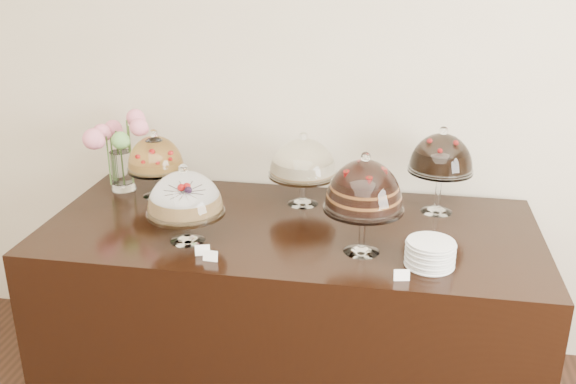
% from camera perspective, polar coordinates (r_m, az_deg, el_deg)
% --- Properties ---
extents(wall_back, '(5.00, 0.04, 3.00)m').
position_cam_1_polar(wall_back, '(3.20, 5.64, 10.67)').
color(wall_back, beige).
rests_on(wall_back, ground).
extents(display_counter, '(2.20, 1.00, 0.90)m').
position_cam_1_polar(display_counter, '(3.10, 0.16, -10.59)').
color(display_counter, black).
rests_on(display_counter, ground).
extents(cake_stand_sugar_sponge, '(0.33, 0.33, 0.34)m').
position_cam_1_polar(cake_stand_sugar_sponge, '(2.69, -9.15, -0.38)').
color(cake_stand_sugar_sponge, white).
rests_on(cake_stand_sugar_sponge, display_counter).
extents(cake_stand_choco_layer, '(0.32, 0.32, 0.43)m').
position_cam_1_polar(cake_stand_choco_layer, '(2.55, 6.78, 0.29)').
color(cake_stand_choco_layer, white).
rests_on(cake_stand_choco_layer, display_counter).
extents(cake_stand_cheesecake, '(0.33, 0.33, 0.36)m').
position_cam_1_polar(cake_stand_cheesecake, '(3.04, 1.35, 2.81)').
color(cake_stand_cheesecake, white).
rests_on(cake_stand_cheesecake, display_counter).
extents(cake_stand_dark_choco, '(0.30, 0.30, 0.41)m').
position_cam_1_polar(cake_stand_dark_choco, '(3.02, 13.48, 3.10)').
color(cake_stand_dark_choco, white).
rests_on(cake_stand_dark_choco, display_counter).
extents(cake_stand_fruit_tart, '(0.28, 0.28, 0.34)m').
position_cam_1_polar(cake_stand_fruit_tart, '(3.22, -11.72, 3.12)').
color(cake_stand_fruit_tart, white).
rests_on(cake_stand_fruit_tart, display_counter).
extents(flower_vase, '(0.30, 0.30, 0.40)m').
position_cam_1_polar(flower_vase, '(3.33, -14.89, 4.08)').
color(flower_vase, white).
rests_on(flower_vase, display_counter).
extents(plate_stack, '(0.19, 0.19, 0.10)m').
position_cam_1_polar(plate_stack, '(2.57, 12.52, -5.37)').
color(plate_stack, silver).
rests_on(plate_stack, display_counter).
extents(price_card_left, '(0.06, 0.02, 0.04)m').
position_cam_1_polar(price_card_left, '(2.58, -6.92, -5.66)').
color(price_card_left, white).
rests_on(price_card_left, display_counter).
extents(price_card_right, '(0.06, 0.03, 0.04)m').
position_cam_1_polar(price_card_right, '(2.46, 10.08, -7.29)').
color(price_card_right, white).
rests_on(price_card_right, display_counter).
extents(price_card_extra, '(0.06, 0.03, 0.04)m').
position_cam_1_polar(price_card_extra, '(2.63, -7.61, -5.15)').
color(price_card_extra, white).
rests_on(price_card_extra, display_counter).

